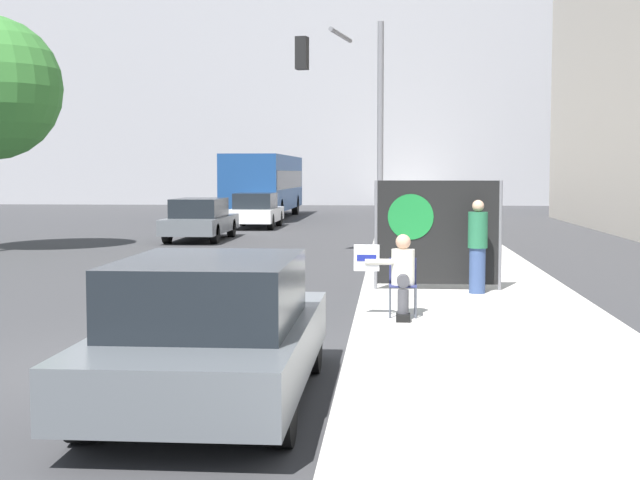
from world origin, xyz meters
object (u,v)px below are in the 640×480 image
Objects in this scene: parked_car_curbside at (213,331)px; city_bus_on_road at (265,182)px; seated_protester at (401,273)px; protest_banner at (437,232)px; traffic_light_pole at (351,102)px; car_on_road_nearest at (200,219)px; car_on_road_midblock at (256,210)px; jogger_on_sidewalk at (478,246)px.

parked_car_curbside is 0.39× the size of city_bus_on_road.
parked_car_curbside reaches higher than seated_protester.
traffic_light_pole is at bearing 104.82° from protest_banner.
city_bus_on_road is at bearing 89.71° from car_on_road_nearest.
traffic_light_pole is 21.61m from city_bus_on_road.
traffic_light_pole is 15.00m from parked_car_curbside.
seated_protester is at bearing -102.07° from protest_banner.
car_on_road_nearest is at bearing -97.22° from car_on_road_midblock.
protest_banner is 0.38× the size of traffic_light_pole.
parked_car_curbside is 0.92× the size of car_on_road_nearest.
jogger_on_sidewalk is 0.84m from protest_banner.
jogger_on_sidewalk is 0.72× the size of protest_banner.
city_bus_on_road is at bearing 103.61° from seated_protester.
city_bus_on_road reaches higher than jogger_on_sidewalk.
city_bus_on_road is at bearing 104.22° from protest_banner.
traffic_light_pole reaches higher than city_bus_on_road.
city_bus_on_road is at bearing 95.48° from car_on_road_midblock.
city_bus_on_road is at bearing -104.52° from jogger_on_sidewalk.
jogger_on_sidewalk is 0.14× the size of city_bus_on_road.
city_bus_on_road reaches higher than car_on_road_midblock.
traffic_light_pole is 1.24× the size of car_on_road_nearest.
jogger_on_sidewalk is (1.35, 2.67, 0.18)m from seated_protester.
parked_car_curbside is at bearing -110.46° from seated_protester.
protest_banner is (0.66, 3.10, 0.39)m from seated_protester.
parked_car_curbside is at bearing -82.74° from city_bus_on_road.
protest_banner reaches higher than jogger_on_sidewalk.
parked_car_curbside is at bearing 36.10° from jogger_on_sidewalk.
protest_banner is 20.72m from car_on_road_midblock.
car_on_road_nearest is (-4.59, 20.69, -0.01)m from parked_car_curbside.
seated_protester is 0.25× the size of car_on_road_nearest.
traffic_light_pole is 0.52× the size of city_bus_on_road.
seated_protester is at bearing -78.33° from city_bus_on_road.
protest_banner is 0.48× the size of car_on_road_nearest.
protest_banner is at bearing 79.87° from seated_protester.
parked_car_curbside is at bearing -82.22° from car_on_road_midblock.
seated_protester is at bearing -68.20° from car_on_road_nearest.
city_bus_on_road is (-7.05, 27.82, 0.60)m from protest_banner.
car_on_road_nearest is at bearing -90.29° from city_bus_on_road.
car_on_road_midblock is at bearing 105.74° from seated_protester.
jogger_on_sidewalk is 0.34× the size of car_on_road_nearest.
car_on_road_midblock is (-6.96, 20.17, -0.25)m from jogger_on_sidewalk.
seated_protester is 23.52m from car_on_road_midblock.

